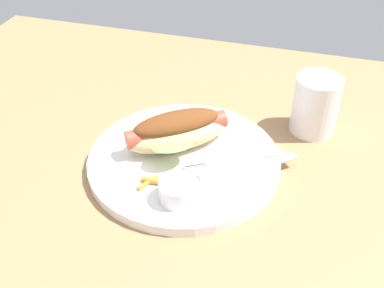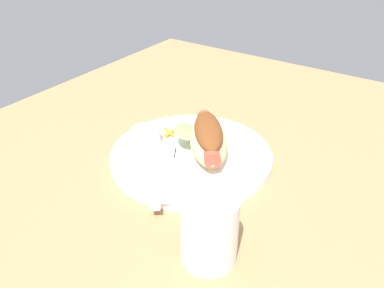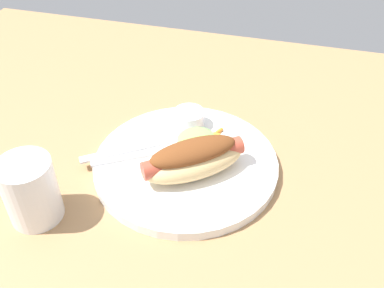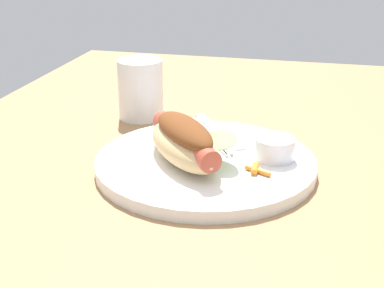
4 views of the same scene
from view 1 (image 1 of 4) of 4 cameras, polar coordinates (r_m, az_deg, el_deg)
ground_plane at (r=69.65cm, az=1.00°, el=-4.55°), size 120.00×90.00×1.80cm
plate at (r=70.58cm, az=-0.97°, el=-2.04°), size 28.75×28.75×1.60cm
hot_dog at (r=70.47cm, az=-1.86°, el=1.66°), size 16.40×15.06×5.74cm
sauce_ramekin at (r=62.46cm, az=-1.70°, el=-5.70°), size 5.21×5.21×2.88cm
fork at (r=69.40cm, az=5.38°, el=-1.98°), size 13.63×8.81×0.40cm
knife at (r=68.51cm, az=6.87°, el=-2.74°), size 13.18×9.80×0.36cm
carrot_garnish at (r=65.62cm, az=-5.17°, el=-4.55°), size 2.76×3.41×0.83cm
drinking_cup at (r=78.11cm, az=14.77°, el=4.61°), size 7.33×7.33×9.68cm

